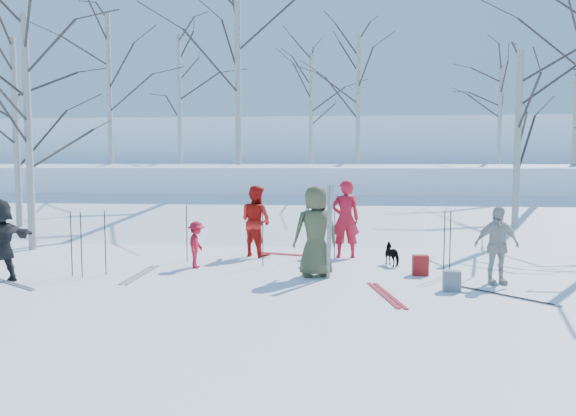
# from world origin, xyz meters

# --- Properties ---
(ground) EXTENTS (120.00, 120.00, 0.00)m
(ground) POSITION_xyz_m (0.00, 0.00, 0.00)
(ground) COLOR white
(ground) RESTS_ON ground
(snow_ramp) EXTENTS (70.00, 9.49, 4.12)m
(snow_ramp) POSITION_xyz_m (0.00, 7.00, 0.15)
(snow_ramp) COLOR white
(snow_ramp) RESTS_ON ground
(snow_plateau) EXTENTS (70.00, 18.00, 2.20)m
(snow_plateau) POSITION_xyz_m (0.00, 17.00, 1.00)
(snow_plateau) COLOR white
(snow_plateau) RESTS_ON ground
(far_hill) EXTENTS (90.00, 30.00, 6.00)m
(far_hill) POSITION_xyz_m (0.00, 38.00, 2.00)
(far_hill) COLOR white
(far_hill) RESTS_ON ground
(skier_olive_center) EXTENTS (1.05, 0.83, 1.87)m
(skier_olive_center) POSITION_xyz_m (0.68, 0.28, 0.93)
(skier_olive_center) COLOR #44482B
(skier_olive_center) RESTS_ON ground
(skier_red_north) EXTENTS (0.75, 0.55, 1.90)m
(skier_red_north) POSITION_xyz_m (1.30, 2.59, 0.95)
(skier_red_north) COLOR red
(skier_red_north) RESTS_ON ground
(skier_redor_behind) EXTENTS (1.08, 1.03, 1.75)m
(skier_redor_behind) POSITION_xyz_m (-0.91, 2.59, 0.88)
(skier_redor_behind) COLOR red
(skier_redor_behind) RESTS_ON ground
(skier_red_seated) EXTENTS (0.39, 0.67, 1.04)m
(skier_red_seated) POSITION_xyz_m (-1.98, 0.95, 0.52)
(skier_red_seated) COLOR red
(skier_red_seated) RESTS_ON ground
(skier_cream_east) EXTENTS (0.94, 0.53, 1.51)m
(skier_cream_east) POSITION_xyz_m (4.18, -0.07, 0.75)
(skier_cream_east) COLOR beige
(skier_cream_east) RESTS_ON ground
(skier_grey_west) EXTENTS (1.10, 1.57, 1.63)m
(skier_grey_west) POSITION_xyz_m (-5.39, -0.86, 0.82)
(skier_grey_west) COLOR black
(skier_grey_west) RESTS_ON ground
(dog) EXTENTS (0.53, 0.67, 0.51)m
(dog) POSITION_xyz_m (2.38, 1.64, 0.26)
(dog) COLOR black
(dog) RESTS_ON ground
(upright_ski_left) EXTENTS (0.08, 0.16, 1.90)m
(upright_ski_left) POSITION_xyz_m (0.95, 0.08, 0.95)
(upright_ski_left) COLOR silver
(upright_ski_left) RESTS_ON ground
(upright_ski_right) EXTENTS (0.14, 0.23, 1.89)m
(upright_ski_right) POSITION_xyz_m (0.98, 0.08, 0.95)
(upright_ski_right) COLOR silver
(upright_ski_right) RESTS_ON ground
(ski_pair_a) EXTENTS (1.18, 2.00, 0.02)m
(ski_pair_a) POSITION_xyz_m (-0.02, 2.80, 0.01)
(ski_pair_a) COLOR red
(ski_pair_a) RESTS_ON ground
(ski_pair_b) EXTENTS (0.23, 1.90, 0.02)m
(ski_pair_b) POSITION_xyz_m (-2.95, 0.07, 0.01)
(ski_pair_b) COLOR silver
(ski_pair_b) RESTS_ON ground
(ski_pair_c) EXTENTS (0.98, 1.98, 0.02)m
(ski_pair_c) POSITION_xyz_m (2.00, -1.21, 0.01)
(ski_pair_c) COLOR red
(ski_pair_c) RESTS_ON ground
(ski_pair_d) EXTENTS (2.10, 2.10, 0.02)m
(ski_pair_d) POSITION_xyz_m (4.07, -1.03, 0.01)
(ski_pair_d) COLOR silver
(ski_pair_d) RESTS_ON ground
(ski_pair_e) EXTENTS (1.96, 2.08, 0.02)m
(ski_pair_e) POSITION_xyz_m (-5.20, -0.92, 0.01)
(ski_pair_e) COLOR silver
(ski_pair_e) RESTS_ON ground
(ski_pole_a) EXTENTS (0.02, 0.02, 1.34)m
(ski_pole_a) POSITION_xyz_m (-3.66, 0.03, 0.67)
(ski_pole_a) COLOR black
(ski_pole_a) RESTS_ON ground
(ski_pole_b) EXTENTS (0.02, 0.02, 1.34)m
(ski_pole_b) POSITION_xyz_m (3.30, 0.55, 0.67)
(ski_pole_b) COLOR black
(ski_pole_b) RESTS_ON ground
(ski_pole_c) EXTENTS (0.02, 0.02, 1.34)m
(ski_pole_c) POSITION_xyz_m (-4.30, -0.17, 0.67)
(ski_pole_c) COLOR black
(ski_pole_c) RESTS_ON ground
(ski_pole_d) EXTENTS (0.02, 0.02, 1.34)m
(ski_pole_d) POSITION_xyz_m (0.42, 2.42, 0.67)
(ski_pole_d) COLOR black
(ski_pole_d) RESTS_ON ground
(ski_pole_e) EXTENTS (0.02, 0.02, 1.34)m
(ski_pole_e) POSITION_xyz_m (-0.55, 1.27, 0.67)
(ski_pole_e) COLOR black
(ski_pole_e) RESTS_ON ground
(ski_pole_f) EXTENTS (0.02, 0.02, 1.34)m
(ski_pole_f) POSITION_xyz_m (-2.41, 1.72, 0.67)
(ski_pole_f) COLOR black
(ski_pole_f) RESTS_ON ground
(ski_pole_g) EXTENTS (0.02, 0.02, 1.34)m
(ski_pole_g) POSITION_xyz_m (1.04, 2.43, 0.67)
(ski_pole_g) COLOR black
(ski_pole_g) RESTS_ON ground
(ski_pole_h) EXTENTS (0.02, 0.02, 1.34)m
(ski_pole_h) POSITION_xyz_m (3.41, 0.50, 0.67)
(ski_pole_h) COLOR black
(ski_pole_h) RESTS_ON ground
(ski_pole_i) EXTENTS (0.02, 0.02, 1.34)m
(ski_pole_i) POSITION_xyz_m (-4.06, -0.23, 0.67)
(ski_pole_i) COLOR black
(ski_pole_i) RESTS_ON ground
(backpack_red) EXTENTS (0.32, 0.22, 0.42)m
(backpack_red) POSITION_xyz_m (2.84, 0.61, 0.21)
(backpack_red) COLOR maroon
(backpack_red) RESTS_ON ground
(backpack_grey) EXTENTS (0.30, 0.20, 0.38)m
(backpack_grey) POSITION_xyz_m (3.21, -0.78, 0.19)
(backpack_grey) COLOR slate
(backpack_grey) RESTS_ON ground
(backpack_dark) EXTENTS (0.34, 0.24, 0.40)m
(backpack_dark) POSITION_xyz_m (0.55, 2.27, 0.20)
(backpack_dark) COLOR black
(backpack_dark) RESTS_ON ground
(birch_plateau_b) EXTENTS (4.92, 4.92, 6.18)m
(birch_plateau_b) POSITION_xyz_m (-8.33, 11.43, 5.29)
(birch_plateau_b) COLOR silver
(birch_plateau_b) RESTS_ON snow_plateau
(birch_plateau_c) EXTENTS (6.00, 6.00, 7.72)m
(birch_plateau_c) POSITION_xyz_m (-2.73, 10.10, 6.06)
(birch_plateau_c) COLOR silver
(birch_plateau_c) RESTS_ON snow_plateau
(birch_plateau_e) EXTENTS (4.28, 4.28, 5.25)m
(birch_plateau_e) POSITION_xyz_m (1.83, 12.30, 4.83)
(birch_plateau_e) COLOR silver
(birch_plateau_e) RESTS_ON snow_plateau
(birch_plateau_f) EXTENTS (4.19, 4.19, 5.13)m
(birch_plateau_f) POSITION_xyz_m (-0.29, 15.61, 4.77)
(birch_plateau_f) COLOR silver
(birch_plateau_f) RESTS_ON snow_plateau
(birch_plateau_g) EXTENTS (3.38, 3.38, 3.98)m
(birch_plateau_g) POSITION_xyz_m (7.55, 12.59, 4.19)
(birch_plateau_g) COLOR silver
(birch_plateau_g) RESTS_ON snow_plateau
(birch_plateau_h) EXTENTS (4.38, 4.38, 5.40)m
(birch_plateau_h) POSITION_xyz_m (-5.68, 12.42, 4.90)
(birch_plateau_h) COLOR silver
(birch_plateau_h) RESTS_ON snow_plateau
(birch_edge_a) EXTENTS (4.90, 4.90, 6.14)m
(birch_edge_a) POSITION_xyz_m (-6.98, 3.01, 3.07)
(birch_edge_a) COLOR silver
(birch_edge_a) RESTS_ON ground
(birch_edge_d) EXTENTS (4.83, 4.83, 6.04)m
(birch_edge_d) POSITION_xyz_m (-8.67, 5.23, 3.02)
(birch_edge_d) COLOR silver
(birch_edge_d) RESTS_ON ground
(birch_edge_e) EXTENTS (4.45, 4.45, 5.49)m
(birch_edge_e) POSITION_xyz_m (6.18, 5.58, 2.75)
(birch_edge_e) COLOR silver
(birch_edge_e) RESTS_ON ground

